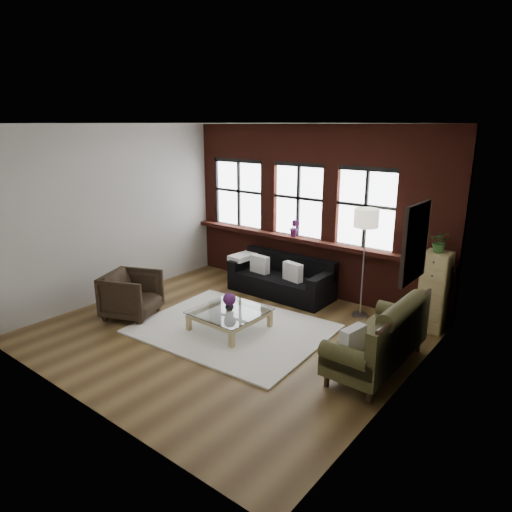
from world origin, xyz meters
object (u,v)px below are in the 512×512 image
Objects in this scene: vintage_settee at (378,334)px; floor_lamp at (364,260)px; coffee_table at (230,320)px; drawer_chest at (434,292)px; vase at (229,306)px; armchair at (132,295)px; dark_sofa at (281,276)px.

floor_lamp reaches higher than vintage_settee.
coffee_table is 3.27m from drawer_chest.
vintage_settee is 2.39m from coffee_table.
floor_lamp is (1.39, 1.82, 0.60)m from vase.
vintage_settee reaches higher than armchair.
armchair is 1.81m from coffee_table.
vintage_settee is at bearing -100.09° from armchair.
armchair is 1.80m from vase.
floor_lamp is (-1.14, -0.20, 0.36)m from drawer_chest.
vintage_settee is 12.79× the size of vase.
drawer_chest reaches higher than dark_sofa.
vintage_settee is 1.82× the size of coffee_table.
drawer_chest reaches higher than vintage_settee.
dark_sofa is 1.95× the size of coffee_table.
drawer_chest is at bearing 4.30° from dark_sofa.
dark_sofa is at bearing 98.71° from coffee_table.
dark_sofa is 1.01× the size of floor_lamp.
armchair is at bearing -141.76° from floor_lamp.
drawer_chest is at bearing -81.51° from armchair.
floor_lamp reaches higher than vase.
dark_sofa is at bearing 150.77° from vintage_settee.
coffee_table is at bearing -171.69° from vintage_settee.
floor_lamp is at bearing 52.58° from vase.
dark_sofa is 1.84m from coffee_table.
armchair is (-4.03, -0.95, -0.12)m from vintage_settee.
vase is (-2.34, -0.34, -0.09)m from vintage_settee.
vase is at bearing -171.69° from vintage_settee.
vase is at bearing -45.00° from coffee_table.
dark_sofa is at bearing -175.70° from drawer_chest.
dark_sofa is 2.80m from armchair.
drawer_chest is at bearing 9.72° from floor_lamp.
vintage_settee is at bearing -57.44° from floor_lamp.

